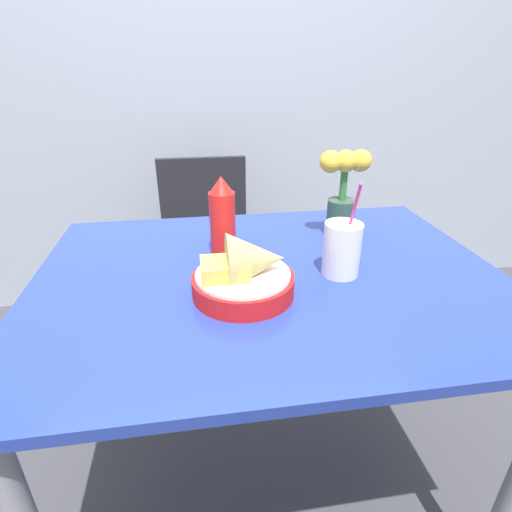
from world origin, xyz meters
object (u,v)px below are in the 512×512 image
Objects in this scene: chair_far_window at (206,236)px; ketchup_bottle at (222,218)px; flower_vase at (343,190)px; food_basket at (247,274)px; drink_cup at (342,251)px.

chair_far_window is 0.84m from ketchup_bottle.
ketchup_bottle reaches higher than chair_far_window.
flower_vase is at bearing 11.71° from ketchup_bottle.
chair_far_window is at bearing 93.89° from food_basket.
chair_far_window is 3.68× the size of drink_cup.
food_basket reaches higher than chair_far_window.
chair_far_window is 1.02m from food_basket.
flower_vase reaches higher than chair_far_window.
flower_vase is (0.08, 0.23, 0.08)m from drink_cup.
flower_vase is (0.31, 0.29, 0.09)m from food_basket.
drink_cup is 0.93× the size of flower_vase.
flower_vase reaches higher than ketchup_bottle.
food_basket is 0.22m from ketchup_bottle.
food_basket is 0.43m from flower_vase.
drink_cup is at bearing -30.23° from ketchup_bottle.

